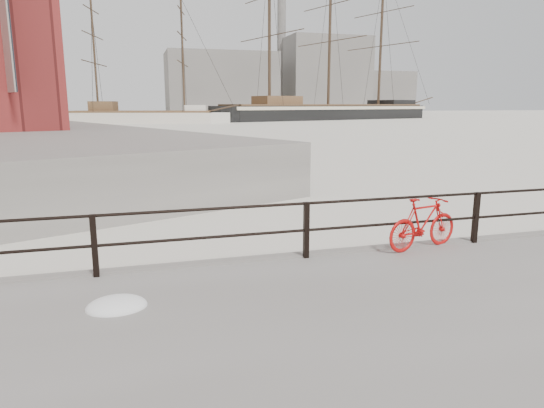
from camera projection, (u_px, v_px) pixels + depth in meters
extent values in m
plane|color=white|center=(467.00, 257.00, 9.73)|extent=(400.00, 400.00, 0.00)
imported|color=red|center=(423.00, 223.00, 8.99)|extent=(1.65, 0.60, 0.99)
ellipsoid|color=white|center=(116.00, 297.00, 6.44)|extent=(0.81, 0.63, 0.29)
cube|color=gray|center=(221.00, 84.00, 145.13)|extent=(32.00, 18.00, 18.00)
cube|color=gray|center=(324.00, 76.00, 158.65)|extent=(26.00, 20.00, 24.00)
cube|color=gray|center=(379.00, 93.00, 170.56)|extent=(20.00, 16.00, 14.00)
cylinder|color=gray|center=(281.00, 45.00, 157.84)|extent=(2.80, 2.80, 44.00)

